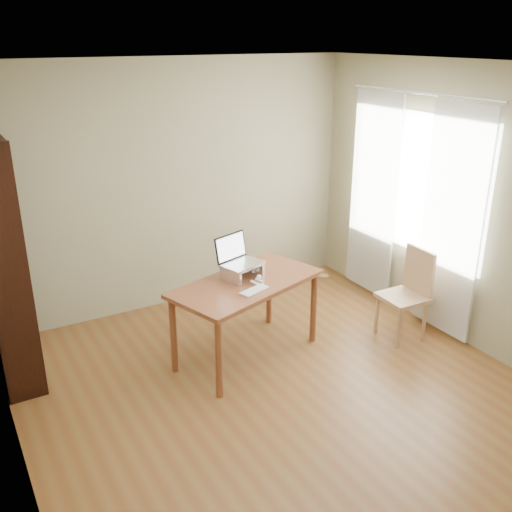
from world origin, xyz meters
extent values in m
cube|color=brown|center=(0.00, 0.00, -0.01)|extent=(4.00, 4.50, 0.02)
cube|color=white|center=(0.00, 0.00, 2.61)|extent=(4.00, 4.50, 0.02)
cube|color=#89835C|center=(0.00, 2.26, 1.30)|extent=(4.00, 0.02, 2.60)
cube|color=#89835C|center=(-2.01, 0.00, 1.30)|extent=(0.02, 4.50, 2.60)
cube|color=#89835C|center=(2.01, 0.00, 1.30)|extent=(0.02, 4.50, 2.60)
cube|color=white|center=(1.98, 0.80, 1.40)|extent=(0.01, 1.80, 1.40)
cube|color=black|center=(-1.84, 1.12, 1.05)|extent=(0.30, 0.04, 2.10)
cube|color=black|center=(-1.84, 1.55, 0.03)|extent=(0.30, 0.84, 0.02)
cube|color=black|center=(-1.81, 1.55, 0.20)|extent=(0.20, 0.78, 0.28)
cube|color=black|center=(-1.84, 1.55, 0.37)|extent=(0.30, 0.84, 0.03)
cube|color=black|center=(-1.81, 1.55, 0.54)|extent=(0.20, 0.78, 0.28)
cube|color=black|center=(-1.84, 1.55, 0.71)|extent=(0.30, 0.84, 0.02)
cube|color=black|center=(-1.81, 1.55, 0.88)|extent=(0.20, 0.78, 0.28)
cube|color=black|center=(-1.84, 1.55, 1.05)|extent=(0.30, 0.84, 0.02)
cube|color=black|center=(-1.81, 1.55, 1.22)|extent=(0.20, 0.78, 0.28)
cube|color=silver|center=(1.92, 0.25, 1.15)|extent=(0.03, 0.70, 2.20)
cube|color=silver|center=(1.92, 1.35, 1.15)|extent=(0.03, 0.70, 2.20)
cylinder|color=silver|center=(1.92, 0.80, 2.28)|extent=(0.03, 1.90, 0.03)
cube|color=brown|center=(0.04, 0.82, 0.73)|extent=(1.52, 1.07, 0.04)
cylinder|color=brown|center=(-0.58, 1.11, 0.35)|extent=(0.06, 0.06, 0.71)
cylinder|color=brown|center=(0.67, 1.11, 0.35)|extent=(0.06, 0.06, 0.71)
cylinder|color=brown|center=(-0.58, 0.54, 0.35)|extent=(0.06, 0.06, 0.71)
cylinder|color=brown|center=(0.67, 0.54, 0.35)|extent=(0.06, 0.06, 0.71)
cube|color=silver|center=(-0.10, 0.90, 0.81)|extent=(0.03, 0.25, 0.12)
cube|color=silver|center=(0.19, 0.90, 0.81)|extent=(0.03, 0.25, 0.12)
cube|color=silver|center=(0.04, 0.90, 0.88)|extent=(0.32, 0.25, 0.01)
cube|color=silver|center=(0.04, 0.90, 0.89)|extent=(0.41, 0.34, 0.02)
cube|color=black|center=(0.04, 1.05, 1.01)|extent=(0.35, 0.15, 0.24)
cube|color=white|center=(0.04, 1.04, 1.01)|extent=(0.32, 0.14, 0.20)
cube|color=silver|center=(0.00, 0.60, 0.76)|extent=(0.31, 0.20, 0.02)
cube|color=silver|center=(0.00, 0.60, 0.77)|extent=(0.28, 0.18, 0.00)
cylinder|color=brown|center=(0.71, 0.57, 0.75)|extent=(0.09, 0.09, 0.01)
ellipsoid|color=#433D34|center=(0.07, 0.93, 0.82)|extent=(0.17, 0.38, 0.13)
ellipsoid|color=#433D34|center=(0.07, 1.04, 0.81)|extent=(0.15, 0.16, 0.12)
ellipsoid|color=#433D34|center=(0.07, 0.74, 0.84)|extent=(0.10, 0.10, 0.09)
ellipsoid|color=silver|center=(0.07, 0.78, 0.80)|extent=(0.09, 0.09, 0.08)
sphere|color=silver|center=(0.07, 0.71, 0.82)|extent=(0.04, 0.04, 0.04)
cone|color=#433D34|center=(0.04, 0.75, 0.88)|extent=(0.03, 0.04, 0.04)
cone|color=#433D34|center=(0.10, 0.75, 0.88)|extent=(0.03, 0.04, 0.04)
cylinder|color=silver|center=(0.04, 0.73, 0.77)|extent=(0.03, 0.09, 0.03)
cylinder|color=silver|center=(0.10, 0.73, 0.77)|extent=(0.03, 0.09, 0.03)
cylinder|color=#433D34|center=(0.16, 1.06, 0.77)|extent=(0.14, 0.21, 0.03)
cube|color=tan|center=(1.52, 0.38, 0.42)|extent=(0.41, 0.41, 0.04)
cylinder|color=tan|center=(1.36, 0.22, 0.21)|extent=(0.04, 0.04, 0.42)
cylinder|color=tan|center=(1.68, 0.22, 0.21)|extent=(0.04, 0.04, 0.42)
cylinder|color=tan|center=(1.36, 0.54, 0.21)|extent=(0.04, 0.04, 0.42)
cylinder|color=tan|center=(1.68, 0.54, 0.21)|extent=(0.04, 0.04, 0.42)
cube|color=tan|center=(1.69, 0.38, 0.66)|extent=(0.05, 0.38, 0.47)
camera|label=1|loc=(-2.19, -3.22, 2.80)|focal=40.00mm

